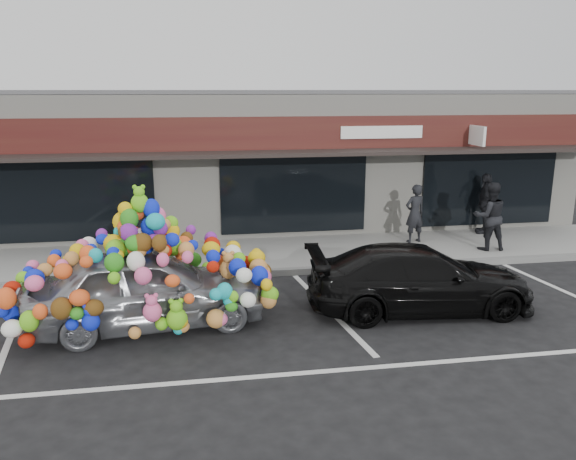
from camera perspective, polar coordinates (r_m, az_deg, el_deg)
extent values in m
plane|color=black|center=(11.03, -10.09, -9.23)|extent=(90.00, 90.00, 0.00)
cube|color=beige|center=(18.78, -10.15, 7.06)|extent=(24.00, 6.00, 4.20)
cube|color=#59595B|center=(18.65, -10.44, 13.63)|extent=(24.00, 6.00, 0.12)
cube|color=#3C1010|center=(15.61, -10.42, 9.54)|extent=(24.00, 0.18, 0.90)
cube|color=black|center=(15.14, -10.37, 7.51)|extent=(24.00, 1.20, 0.10)
cube|color=white|center=(17.10, 18.59, 9.09)|extent=(0.08, 0.95, 0.55)
cube|color=white|center=(16.35, 9.51, 9.78)|extent=(2.40, 0.04, 0.35)
cube|color=black|center=(16.21, -20.82, 2.95)|extent=(4.20, 0.12, 2.30)
cube|color=black|center=(16.11, 0.60, 3.81)|extent=(4.20, 0.12, 2.30)
cube|color=black|center=(18.12, 19.69, 4.13)|extent=(4.20, 0.12, 2.30)
cube|color=gray|center=(14.77, -9.97, -2.85)|extent=(26.00, 3.00, 0.15)
cube|color=slate|center=(13.34, -10.02, -4.71)|extent=(26.00, 0.18, 0.16)
cube|color=silver|center=(11.74, -26.10, -9.04)|extent=(0.73, 4.37, 0.01)
cube|color=silver|center=(11.49, 4.14, -8.04)|extent=(0.73, 4.37, 0.01)
cube|color=silver|center=(13.73, 26.76, -5.83)|extent=(0.73, 4.37, 0.01)
cube|color=silver|center=(9.12, 2.83, -14.21)|extent=(14.00, 0.12, 0.01)
imported|color=gray|center=(10.81, -14.15, -5.71)|extent=(2.29, 4.55, 1.49)
ellipsoid|color=red|center=(10.45, -14.58, 1.03)|extent=(1.54, 1.99, 1.12)
sphere|color=yellow|center=(10.52, -5.99, -3.99)|extent=(0.34, 0.34, 0.34)
sphere|color=#0E12FF|center=(9.94, -11.03, -8.51)|extent=(0.36, 0.36, 0.36)
sphere|color=green|center=(11.84, -17.62, -4.94)|extent=(0.30, 0.30, 0.30)
sphere|color=#FF6CD2|center=(10.35, -14.75, 3.77)|extent=(0.32, 0.32, 0.32)
sphere|color=orange|center=(10.99, -21.05, -4.04)|extent=(0.30, 0.30, 0.30)
imported|color=black|center=(11.56, 13.24, -4.83)|extent=(2.11, 4.60, 1.30)
imported|color=#25242A|center=(16.03, 12.75, 1.65)|extent=(0.67, 0.52, 1.64)
imported|color=black|center=(15.81, 19.80, 1.32)|extent=(0.94, 0.76, 1.82)
imported|color=black|center=(17.63, 19.38, 2.56)|extent=(1.14, 0.81, 1.79)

